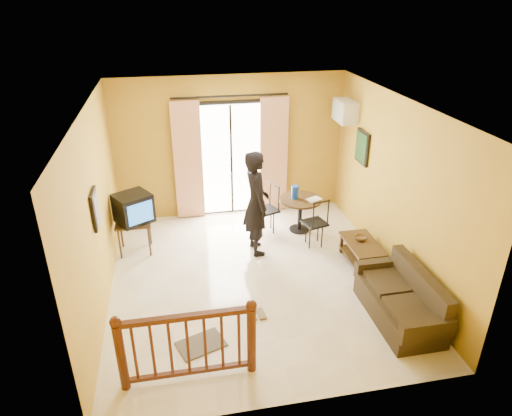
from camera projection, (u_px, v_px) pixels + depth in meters
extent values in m
plane|color=beige|center=(255.00, 278.00, 7.36)|extent=(5.00, 5.00, 0.00)
plane|color=white|center=(254.00, 105.00, 6.13)|extent=(5.00, 5.00, 0.00)
plane|color=#B78C23|center=(231.00, 147.00, 8.95)|extent=(4.50, 0.00, 4.50)
plane|color=#B78C23|center=(302.00, 303.00, 4.54)|extent=(4.50, 0.00, 4.50)
plane|color=#B78C23|center=(96.00, 212.00, 6.36)|extent=(0.00, 5.00, 5.00)
plane|color=#B78C23|center=(395.00, 188.00, 7.13)|extent=(0.00, 5.00, 5.00)
cube|color=black|center=(231.00, 159.00, 9.05)|extent=(1.34, 0.03, 2.34)
cube|color=white|center=(231.00, 160.00, 9.02)|extent=(1.20, 0.04, 2.20)
cube|color=black|center=(231.00, 160.00, 9.00)|extent=(0.04, 0.02, 2.20)
cube|color=#F6E5BA|center=(188.00, 161.00, 8.81)|extent=(0.55, 0.08, 2.35)
cube|color=#F6E5BA|center=(274.00, 156.00, 9.10)|extent=(0.55, 0.08, 2.35)
cylinder|color=black|center=(230.00, 96.00, 8.42)|extent=(2.20, 0.04, 0.04)
cube|color=black|center=(133.00, 222.00, 7.87)|extent=(0.59, 0.50, 0.04)
cylinder|color=black|center=(120.00, 244.00, 7.78)|extent=(0.04, 0.04, 0.57)
cylinder|color=black|center=(149.00, 241.00, 7.86)|extent=(0.04, 0.04, 0.57)
cylinder|color=black|center=(121.00, 233.00, 8.13)|extent=(0.04, 0.04, 0.57)
cylinder|color=black|center=(150.00, 230.00, 8.21)|extent=(0.04, 0.04, 0.57)
cube|color=black|center=(133.00, 208.00, 7.76)|extent=(0.74, 0.72, 0.50)
cube|color=#2879F4|center=(141.00, 213.00, 7.58)|extent=(0.39, 0.24, 0.36)
cube|color=black|center=(95.00, 209.00, 6.12)|extent=(0.04, 0.42, 0.52)
cube|color=#57504B|center=(97.00, 209.00, 6.13)|extent=(0.01, 0.34, 0.44)
cylinder|color=black|center=(301.00, 200.00, 8.54)|extent=(0.79, 0.79, 0.04)
cylinder|color=black|center=(300.00, 215.00, 8.68)|extent=(0.08, 0.08, 0.64)
cylinder|color=black|center=(299.00, 229.00, 8.82)|extent=(0.39, 0.39, 0.03)
cylinder|color=#123BA8|center=(295.00, 192.00, 8.49)|extent=(0.14, 0.14, 0.25)
cube|color=beige|center=(314.00, 199.00, 8.48)|extent=(0.33, 0.27, 0.02)
cube|color=white|center=(345.00, 111.00, 8.50)|extent=(0.30, 0.60, 0.40)
cube|color=gray|center=(338.00, 111.00, 8.48)|extent=(0.02, 0.56, 0.36)
cube|color=black|center=(362.00, 147.00, 8.17)|extent=(0.04, 0.50, 0.60)
cube|color=black|center=(361.00, 147.00, 8.16)|extent=(0.01, 0.42, 0.52)
cube|color=black|center=(363.00, 244.00, 7.59)|extent=(0.50, 0.91, 0.04)
cube|color=black|center=(361.00, 257.00, 7.70)|extent=(0.46, 0.87, 0.03)
cube|color=black|center=(359.00, 268.00, 7.28)|extent=(0.05, 0.05, 0.38)
cube|color=black|center=(383.00, 265.00, 7.35)|extent=(0.05, 0.05, 0.38)
cube|color=black|center=(341.00, 243.00, 7.99)|extent=(0.05, 0.05, 0.38)
cube|color=black|center=(363.00, 241.00, 8.06)|extent=(0.05, 0.05, 0.38)
imported|color=#553B1D|center=(360.00, 238.00, 7.65)|extent=(0.25, 0.25, 0.06)
cube|color=#2F2312|center=(398.00, 308.00, 6.40)|extent=(0.74, 1.46, 0.36)
cube|color=#2F2312|center=(420.00, 287.00, 6.30)|extent=(0.17, 1.46, 0.50)
cube|color=#2F2312|center=(427.00, 330.00, 5.68)|extent=(0.73, 0.15, 0.27)
cube|color=#2F2312|center=(378.00, 268.00, 6.94)|extent=(0.73, 0.15, 0.27)
cube|color=#2F2312|center=(409.00, 310.00, 6.01)|extent=(0.50, 0.59, 0.09)
cube|color=#2F2312|center=(387.00, 283.00, 6.58)|extent=(0.50, 0.59, 0.09)
imported|color=black|center=(256.00, 203.00, 7.74)|extent=(0.50, 0.71, 1.86)
cylinder|color=#471E0F|center=(121.00, 358.00, 5.15)|extent=(0.11, 0.11, 0.92)
cylinder|color=#471E0F|center=(252.00, 340.00, 5.41)|extent=(0.11, 0.11, 0.92)
sphere|color=#471E0F|center=(115.00, 322.00, 4.93)|extent=(0.13, 0.13, 0.13)
sphere|color=#471E0F|center=(251.00, 305.00, 5.19)|extent=(0.13, 0.13, 0.13)
cube|color=#471E0F|center=(185.00, 317.00, 5.08)|extent=(1.55, 0.08, 0.06)
cube|color=#471E0F|center=(190.00, 372.00, 5.44)|extent=(1.55, 0.06, 0.05)
cube|color=#514A41|center=(201.00, 344.00, 5.99)|extent=(0.70, 0.58, 0.02)
cube|color=#553B1D|center=(251.00, 315.00, 6.51)|extent=(0.13, 0.26, 0.03)
cube|color=#553B1D|center=(261.00, 314.00, 6.53)|extent=(0.13, 0.26, 0.03)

